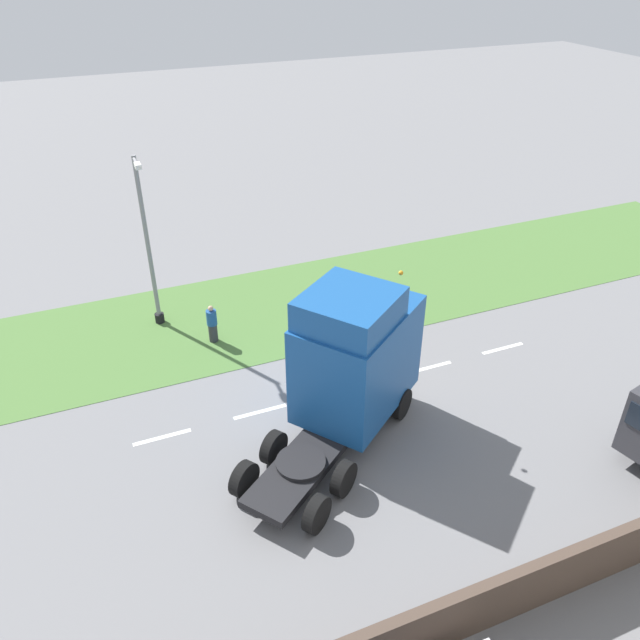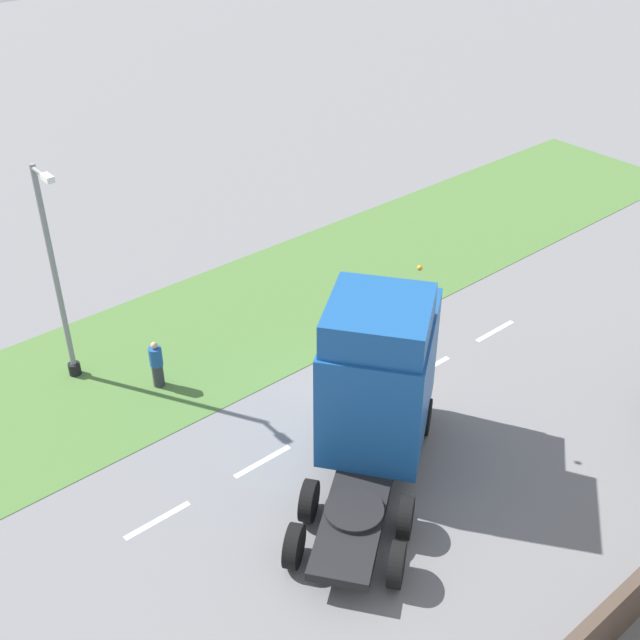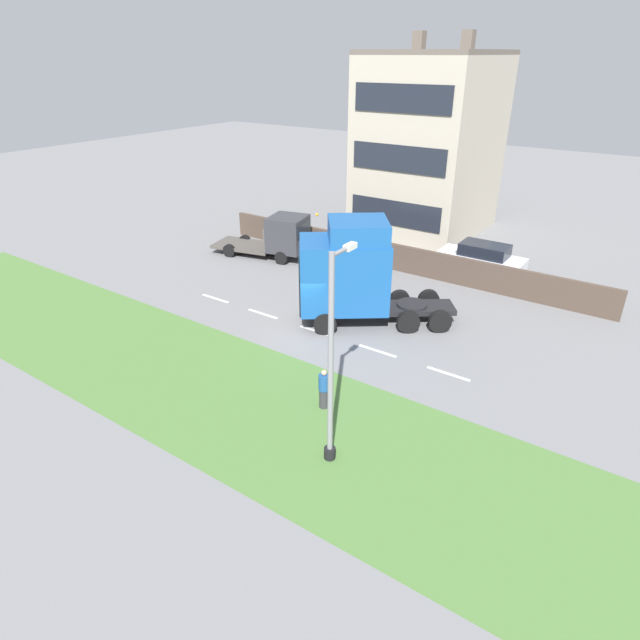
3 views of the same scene
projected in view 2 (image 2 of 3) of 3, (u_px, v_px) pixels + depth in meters
name	position (u px, v px, depth m)	size (l,w,h in m)	color
ground_plane	(369.00, 401.00, 23.40)	(120.00, 120.00, 0.00)	slate
grass_verge	(248.00, 316.00, 27.23)	(7.00, 44.00, 0.01)	#4C7538
lane_markings	(352.00, 411.00, 23.02)	(0.16, 14.60, 0.00)	white
lorry_cab	(378.00, 379.00, 20.23)	(6.17, 7.03, 5.06)	black
lamp_post	(59.00, 288.00, 22.78)	(1.30, 0.37, 6.83)	black
pedestrian	(157.00, 365.00, 23.64)	(0.39, 0.39, 1.56)	#333338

